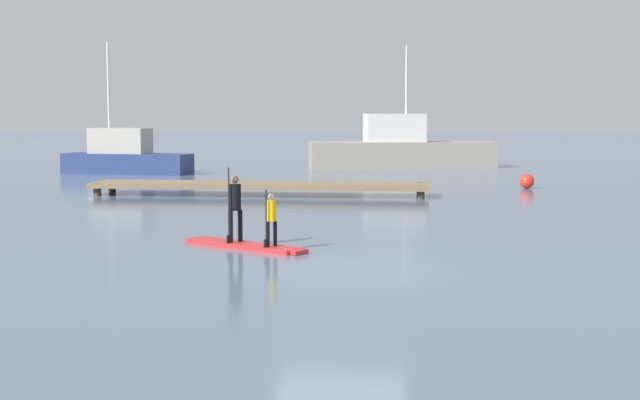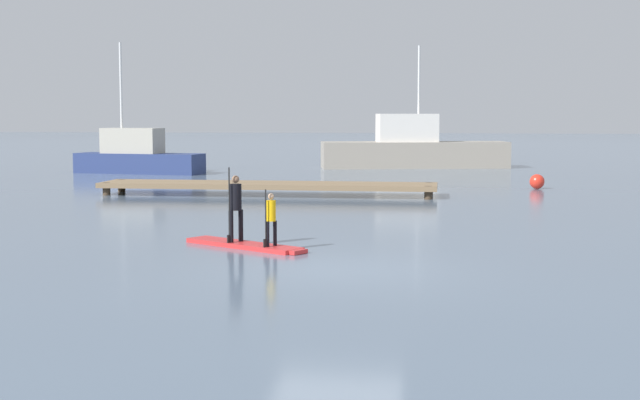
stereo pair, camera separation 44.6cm
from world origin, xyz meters
name	(u,v)px [view 2 (the right image)]	position (x,y,z in m)	size (l,w,h in m)	color
ground_plane	(337,270)	(0.00, 0.00, 0.00)	(240.00, 240.00, 0.00)	slate
paddleboard_near	(246,245)	(-2.37, 2.62, 0.05)	(3.05, 2.18, 0.10)	red
paddler_adult	(235,204)	(-2.63, 2.77, 0.96)	(0.37, 0.43, 1.69)	black
paddler_child_solo	(271,217)	(-1.72, 2.20, 0.75)	(0.28, 0.36, 1.26)	black
fishing_boat_white_large	(413,149)	(0.30, 33.01, 1.03)	(10.39, 4.43, 6.64)	#9E9384
fishing_boat_green_midground	(137,156)	(-13.17, 26.66, 0.86)	(6.65, 2.71, 6.48)	navy
floating_dock	(268,185)	(-4.38, 15.51, 0.36)	(12.31, 2.18, 0.46)	#846B4C
mooring_buoy_mid	(537,182)	(5.67, 19.69, 0.29)	(0.58, 0.58, 0.58)	red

